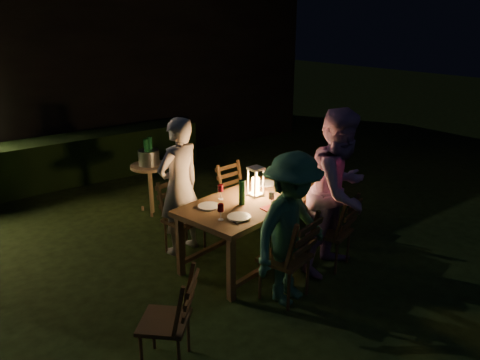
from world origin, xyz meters
TOP-DOWN VIEW (x-y plane):
  - garden_envelope at (-0.01, 6.15)m, footprint 40.00×40.00m
  - dining_table at (0.03, -0.40)m, footprint 2.01×1.27m
  - chair_near_left at (-0.27, -1.25)m, footprint 0.55×0.58m
  - chair_near_right at (0.62, -1.07)m, footprint 0.52×0.54m
  - chair_far_left at (-0.57, 0.26)m, footprint 0.51×0.53m
  - chair_far_right at (0.42, 0.46)m, footprint 0.45×0.47m
  - chair_end at (1.23, -0.16)m, footprint 0.55×0.52m
  - chair_spare at (-1.71, -1.37)m, footprint 0.59×0.58m
  - person_house_side at (-0.58, 0.31)m, footprint 0.68×0.52m
  - person_opp_right at (0.63, -1.12)m, footprint 1.03×0.87m
  - person_opp_left at (-0.26, -1.29)m, footprint 1.11×0.77m
  - lantern at (0.06, -0.34)m, footprint 0.16×0.16m
  - plate_far_left at (-0.56, -0.29)m, footprint 0.25×0.25m
  - plate_near_left at (-0.47, -0.73)m, footprint 0.25×0.25m
  - plate_far_right at (0.42, -0.10)m, footprint 0.25×0.25m
  - plate_near_right at (0.51, -0.53)m, footprint 0.25×0.25m
  - wineglass_a at (-0.32, -0.19)m, footprint 0.06×0.06m
  - wineglass_b at (-0.66, -0.66)m, footprint 0.06×0.06m
  - wineglass_c at (0.37, -0.62)m, footprint 0.06×0.06m
  - wineglass_d at (0.60, -0.11)m, footprint 0.06×0.06m
  - wineglass_e at (-0.01, -0.72)m, footprint 0.06×0.06m
  - bottle_table at (-0.22, -0.45)m, footprint 0.07×0.07m
  - napkin_left at (-0.06, -0.75)m, footprint 0.18×0.14m
  - napkin_right at (0.62, -0.59)m, footprint 0.18×0.14m
  - phone at (-0.52, -0.82)m, footprint 0.14×0.07m
  - side_table at (-0.31, 1.62)m, footprint 0.55×0.55m
  - ice_bucket at (-0.31, 1.62)m, footprint 0.30×0.30m
  - bottle_bucket_a at (-0.36, 1.58)m, footprint 0.07×0.07m
  - bottle_bucket_b at (-0.26, 1.66)m, footprint 0.07×0.07m

SIDE VIEW (x-z plane):
  - chair_spare at x=-1.71m, z-range -0.18..0.72m
  - chair_far_right at x=0.42m, z-range -0.18..0.73m
  - chair_near_right at x=0.62m, z-range -0.18..0.74m
  - chair_far_left at x=-0.57m, z-range -0.19..0.76m
  - chair_near_left at x=-0.27m, z-range -0.20..0.80m
  - chair_end at x=1.23m, z-range -0.20..0.81m
  - side_table at x=-0.31m, z-range 0.28..1.02m
  - dining_table at x=0.03m, z-range 0.31..1.09m
  - phone at x=-0.52m, z-range 0.78..0.79m
  - napkin_left at x=-0.06m, z-range 0.78..0.79m
  - napkin_right at x=0.62m, z-range 0.78..0.79m
  - plate_far_left at x=-0.56m, z-range 0.78..0.79m
  - plate_near_left at x=-0.47m, z-range 0.78..0.79m
  - plate_far_right at x=0.42m, z-range 0.78..0.79m
  - plate_near_right at x=0.51m, z-range 0.78..0.79m
  - person_opp_left at x=-0.26m, z-range 0.00..1.57m
  - person_house_side at x=-0.58m, z-range 0.00..1.69m
  - ice_bucket at x=-0.31m, z-range 0.74..0.96m
  - wineglass_a at x=-0.32m, z-range 0.78..0.95m
  - wineglass_b at x=-0.66m, z-range 0.78..0.95m
  - wineglass_c at x=0.37m, z-range 0.78..0.95m
  - wineglass_d at x=0.60m, z-range 0.78..0.95m
  - wineglass_e at x=-0.01m, z-range 0.78..0.95m
  - bottle_bucket_a at x=-0.36m, z-range 0.74..1.06m
  - bottle_bucket_b at x=-0.26m, z-range 0.74..1.06m
  - bottle_table at x=-0.22m, z-range 0.78..1.06m
  - person_opp_right at x=0.63m, z-range 0.00..1.87m
  - lantern at x=0.06m, z-range 0.76..1.11m
  - garden_envelope at x=-0.01m, z-range -0.02..3.18m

